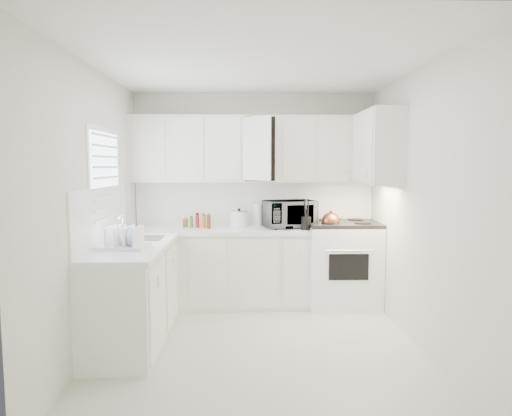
{
  "coord_description": "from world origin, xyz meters",
  "views": [
    {
      "loc": [
        -0.11,
        -4.11,
        1.71
      ],
      "look_at": [
        0.0,
        0.7,
        1.25
      ],
      "focal_mm": 31.64,
      "sensor_mm": 36.0,
      "label": 1
    }
  ],
  "objects_px": {
    "microwave": "(290,211)",
    "rice_cooker": "(239,218)",
    "dish_rack": "(124,236)",
    "stove": "(342,252)",
    "tea_kettle": "(331,220)",
    "utensil_crock": "(306,214)"
  },
  "relations": [
    {
      "from": "microwave",
      "to": "rice_cooker",
      "type": "height_order",
      "value": "microwave"
    },
    {
      "from": "dish_rack",
      "to": "rice_cooker",
      "type": "bearing_deg",
      "value": 59.52
    },
    {
      "from": "microwave",
      "to": "stove",
      "type": "bearing_deg",
      "value": -21.28
    },
    {
      "from": "tea_kettle",
      "to": "microwave",
      "type": "relative_size",
      "value": 0.45
    },
    {
      "from": "tea_kettle",
      "to": "microwave",
      "type": "distance_m",
      "value": 0.52
    },
    {
      "from": "tea_kettle",
      "to": "microwave",
      "type": "height_order",
      "value": "microwave"
    },
    {
      "from": "microwave",
      "to": "dish_rack",
      "type": "distance_m",
      "value": 2.14
    },
    {
      "from": "stove",
      "to": "rice_cooker",
      "type": "bearing_deg",
      "value": 174.44
    },
    {
      "from": "stove",
      "to": "tea_kettle",
      "type": "xyz_separation_m",
      "value": [
        -0.18,
        -0.16,
        0.41
      ]
    },
    {
      "from": "stove",
      "to": "rice_cooker",
      "type": "height_order",
      "value": "stove"
    },
    {
      "from": "dish_rack",
      "to": "utensil_crock",
      "type": "bearing_deg",
      "value": 37.4
    },
    {
      "from": "utensil_crock",
      "to": "dish_rack",
      "type": "distance_m",
      "value": 2.15
    },
    {
      "from": "stove",
      "to": "utensil_crock",
      "type": "height_order",
      "value": "utensil_crock"
    },
    {
      "from": "stove",
      "to": "rice_cooker",
      "type": "xyz_separation_m",
      "value": [
        -1.26,
        0.13,
        0.41
      ]
    },
    {
      "from": "tea_kettle",
      "to": "microwave",
      "type": "xyz_separation_m",
      "value": [
        -0.47,
        0.22,
        0.09
      ]
    },
    {
      "from": "stove",
      "to": "microwave",
      "type": "height_order",
      "value": "microwave"
    },
    {
      "from": "stove",
      "to": "microwave",
      "type": "relative_size",
      "value": 2.2
    },
    {
      "from": "rice_cooker",
      "to": "utensil_crock",
      "type": "xyz_separation_m",
      "value": [
        0.79,
        -0.29,
        0.08
      ]
    },
    {
      "from": "rice_cooker",
      "to": "dish_rack",
      "type": "bearing_deg",
      "value": -139.11
    },
    {
      "from": "tea_kettle",
      "to": "microwave",
      "type": "bearing_deg",
      "value": 169.03
    },
    {
      "from": "microwave",
      "to": "utensil_crock",
      "type": "distance_m",
      "value": 0.28
    },
    {
      "from": "rice_cooker",
      "to": "stove",
      "type": "bearing_deg",
      "value": -18.73
    }
  ]
}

